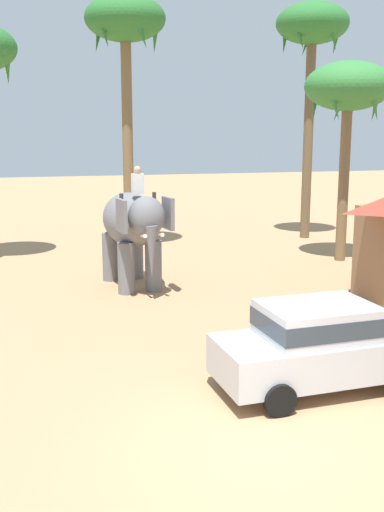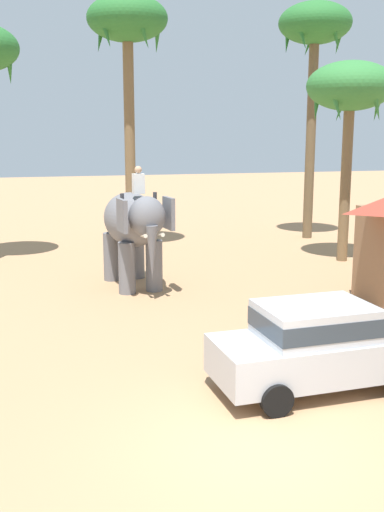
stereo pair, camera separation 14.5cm
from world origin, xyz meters
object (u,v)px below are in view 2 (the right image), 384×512
elephant_with_mahout (134,226)px  car_sedan_foreground (317,343)px  palm_tree_left_of_road (128,29)px  palm_tree_far_back (350,91)px  palm_tree_near_hut (315,33)px

elephant_with_mahout → car_sedan_foreground: bearing=-76.5°
palm_tree_left_of_road → car_sedan_foreground: bearing=-85.6°
elephant_with_mahout → palm_tree_left_of_road: size_ratio=0.39×
car_sedan_foreground → palm_tree_far_back: (6.31, 10.77, 5.40)m
car_sedan_foreground → elephant_with_mahout: bearing=103.5°
palm_tree_far_back → palm_tree_left_of_road: bearing=149.8°
palm_tree_near_hut → elephant_with_mahout: bearing=-142.7°
palm_tree_near_hut → palm_tree_left_of_road: (-8.38, -0.72, -0.26)m
car_sedan_foreground → palm_tree_near_hut: 19.23m
elephant_with_mahout → palm_tree_far_back: 9.68m
elephant_with_mahout → palm_tree_far_back: (8.41, 2.02, 4.34)m
palm_tree_far_back → car_sedan_foreground: bearing=-120.4°
car_sedan_foreground → palm_tree_left_of_road: bearing=94.4°
elephant_with_mahout → palm_tree_near_hut: palm_tree_near_hut is taller
elephant_with_mahout → palm_tree_left_of_road: (0.94, 6.37, 6.86)m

